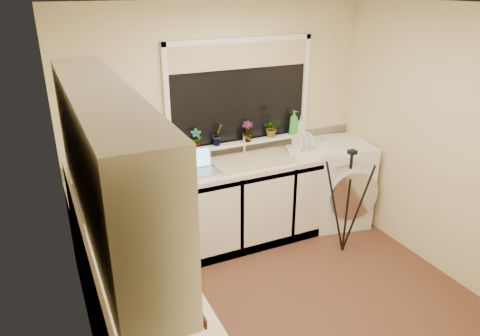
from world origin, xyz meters
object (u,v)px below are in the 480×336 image
plant_d (272,128)px  soap_bottle_clear (301,124)px  dish_rack (304,151)px  cup_back (325,144)px  microwave (109,189)px  kettle (142,229)px  plant_c (247,131)px  laptop (199,166)px  tripod (347,202)px  cup_left (152,312)px  soap_bottle_green (294,122)px  plant_a (196,139)px  plant_b (217,135)px  washing_machine (335,182)px  steel_jar (128,290)px

plant_d → soap_bottle_clear: (0.36, 0.00, -0.00)m
dish_rack → cup_back: 0.33m
microwave → plant_d: 1.94m
kettle → plant_c: 1.89m
laptop → cup_back: (1.50, 0.04, -0.01)m
tripod → cup_back: tripod is taller
dish_rack → cup_left: (-2.13, -1.80, 0.02)m
plant_c → cup_left: size_ratio=2.32×
kettle → soap_bottle_green: bearing=32.0°
plant_a → cup_left: (-1.00, -2.03, -0.21)m
dish_rack → plant_b: bearing=-173.1°
soap_bottle_green → cup_back: 0.43m
plant_b → plant_d: 0.63m
tripod → plant_b: bearing=149.1°
plant_c → dish_rack: bearing=-22.1°
plant_c → cup_back: 0.92m
soap_bottle_clear → tripod: bearing=-87.2°
plant_b → cup_back: bearing=-8.9°
plant_d → cup_back: bearing=-18.0°
laptop → plant_d: bearing=15.4°
kettle → soap_bottle_green: 2.35m
plant_c → cup_back: (0.88, -0.17, -0.21)m
kettle → dish_rack: 2.23m
washing_machine → soap_bottle_green: soap_bottle_green is taller
kettle → microwave: microwave is taller
kettle → plant_c: bearing=41.1°
steel_jar → washing_machine: bearing=30.5°
plant_d → tripod: bearing=-64.6°
tripod → cup_left: tripod is taller
washing_machine → plant_d: 1.00m
laptop → plant_d: 0.97m
washing_machine → steel_jar: steel_jar is taller
microwave → plant_b: plant_b is taller
dish_rack → soap_bottle_green: size_ratio=1.33×
tripod → steel_jar: bearing=-149.1°
washing_machine → steel_jar: (-2.64, -1.55, 0.47)m
soap_bottle_green → laptop: bearing=-169.7°
cup_left → plant_a: bearing=63.7°
dish_rack → plant_d: bearing=158.7°
washing_machine → cup_left: bearing=-133.6°
laptop → plant_b: (0.29, 0.23, 0.20)m
kettle → cup_left: kettle is taller
soap_bottle_clear → cup_back: size_ratio=1.70×
steel_jar → plant_b: bearing=54.2°
plant_a → plant_c: (0.56, -0.00, 0.00)m
tripod → plant_c: 1.25m
tripod → cup_left: size_ratio=12.08×
kettle → plant_a: (0.86, 1.24, 0.16)m
microwave → cup_back: (2.41, 0.44, -0.11)m
microwave → soap_bottle_clear: soap_bottle_clear is taller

